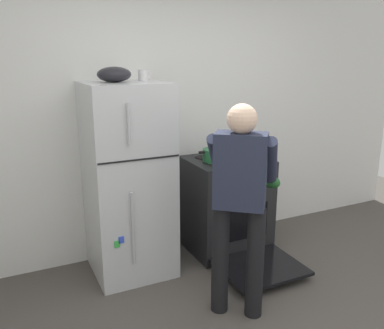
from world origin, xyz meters
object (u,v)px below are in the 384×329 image
(stove_range, at_px, (227,206))
(pepper_mill, at_px, (242,143))
(coffee_mug, at_px, (143,75))
(refrigerator, at_px, (128,181))
(red_pot, at_px, (215,155))
(person_cook, at_px, (240,193))
(mixing_bowl, at_px, (114,74))

(stove_range, distance_m, pepper_mill, 0.68)
(stove_range, distance_m, coffee_mug, 1.52)
(refrigerator, bearing_deg, red_pot, -3.40)
(person_cook, bearing_deg, refrigerator, 119.72)
(person_cook, bearing_deg, stove_range, 64.24)
(stove_range, height_order, red_pot, red_pot)
(refrigerator, distance_m, coffee_mug, 0.92)
(red_pot, xyz_separation_m, coffee_mug, (-0.65, 0.10, 0.74))
(person_cook, distance_m, coffee_mug, 1.33)
(red_pot, bearing_deg, refrigerator, 176.60)
(red_pot, bearing_deg, person_cook, -107.88)
(red_pot, bearing_deg, coffee_mug, 171.30)
(refrigerator, distance_m, stove_range, 1.07)
(coffee_mug, xyz_separation_m, mixing_bowl, (-0.26, -0.05, 0.01))
(stove_range, height_order, coffee_mug, coffee_mug)
(coffee_mug, bearing_deg, pepper_mill, 7.67)
(red_pot, bearing_deg, pepper_mill, 28.52)
(refrigerator, bearing_deg, person_cook, -60.28)
(red_pot, height_order, mixing_bowl, mixing_bowl)
(coffee_mug, bearing_deg, person_cook, -70.19)
(mixing_bowl, bearing_deg, pepper_mill, 8.27)
(refrigerator, relative_size, mixing_bowl, 6.18)
(red_pot, xyz_separation_m, mixing_bowl, (-0.92, 0.05, 0.76))
(pepper_mill, height_order, mixing_bowl, mixing_bowl)
(coffee_mug, bearing_deg, refrigerator, -164.60)
(refrigerator, distance_m, red_pot, 0.85)
(refrigerator, xyz_separation_m, coffee_mug, (0.18, 0.05, 0.90))
(person_cook, distance_m, pepper_mill, 1.38)
(stove_range, height_order, mixing_bowl, mixing_bowl)
(person_cook, height_order, mixing_bowl, mixing_bowl)
(refrigerator, relative_size, stove_range, 1.37)
(pepper_mill, bearing_deg, stove_range, -143.97)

